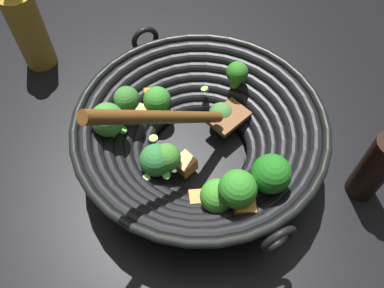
{
  "coord_description": "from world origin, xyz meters",
  "views": [
    {
      "loc": [
        -0.12,
        -0.35,
        0.58
      ],
      "look_at": [
        -0.01,
        0.01,
        0.03
      ],
      "focal_mm": 36.06,
      "sensor_mm": 36.0,
      "label": 1
    }
  ],
  "objects_px": {
    "soy_sauce_bottle": "(376,166)",
    "garlic_bulb": "(239,51)",
    "wok": "(199,134)",
    "cooking_oil_bottle": "(28,28)"
  },
  "relations": [
    {
      "from": "soy_sauce_bottle",
      "to": "garlic_bulb",
      "type": "distance_m",
      "value": 0.37
    },
    {
      "from": "soy_sauce_bottle",
      "to": "wok",
      "type": "bearing_deg",
      "value": 149.25
    },
    {
      "from": "soy_sauce_bottle",
      "to": "cooking_oil_bottle",
      "type": "bearing_deg",
      "value": 135.81
    },
    {
      "from": "wok",
      "to": "cooking_oil_bottle",
      "type": "height_order",
      "value": "wok"
    },
    {
      "from": "wok",
      "to": "cooking_oil_bottle",
      "type": "relative_size",
      "value": 2.07
    },
    {
      "from": "garlic_bulb",
      "to": "soy_sauce_bottle",
      "type": "bearing_deg",
      "value": -76.88
    },
    {
      "from": "wok",
      "to": "cooking_oil_bottle",
      "type": "bearing_deg",
      "value": 126.73
    },
    {
      "from": "soy_sauce_bottle",
      "to": "garlic_bulb",
      "type": "bearing_deg",
      "value": 103.12
    },
    {
      "from": "cooking_oil_bottle",
      "to": "soy_sauce_bottle",
      "type": "bearing_deg",
      "value": -44.19
    },
    {
      "from": "wok",
      "to": "soy_sauce_bottle",
      "type": "distance_m",
      "value": 0.28
    }
  ]
}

